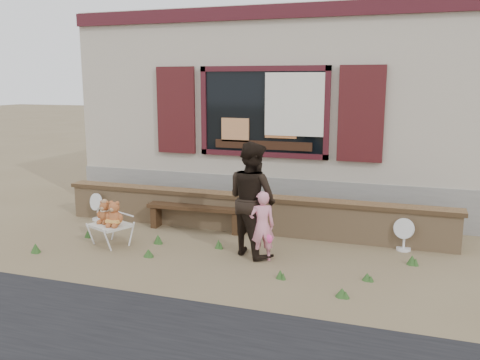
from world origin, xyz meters
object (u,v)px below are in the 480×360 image
(folding_chair, at_px, (111,226))
(child, at_px, (262,226))
(adult, at_px, (252,199))
(teddy_bear_right, at_px, (115,213))
(teddy_bear_left, at_px, (105,211))
(bench, at_px, (196,212))

(folding_chair, xyz_separation_m, child, (2.52, 0.11, 0.21))
(folding_chair, distance_m, adult, 2.39)
(teddy_bear_right, distance_m, adult, 2.22)
(folding_chair, relative_size, teddy_bear_left, 1.95)
(adult, bearing_deg, folding_chair, 40.67)
(folding_chair, relative_size, child, 0.69)
(folding_chair, bearing_deg, child, 26.06)
(teddy_bear_left, relative_size, teddy_bear_right, 0.90)
(folding_chair, relative_size, adult, 0.42)
(bench, bearing_deg, folding_chair, -129.98)
(folding_chair, relative_size, teddy_bear_right, 1.75)
(folding_chair, xyz_separation_m, teddy_bear_left, (-0.13, 0.06, 0.22))
(child, bearing_deg, folding_chair, -23.50)
(child, bearing_deg, adult, -71.10)
(bench, distance_m, folding_chair, 1.58)
(bench, distance_m, child, 1.95)
(adult, bearing_deg, teddy_bear_right, 42.58)
(child, relative_size, adult, 0.60)
(bench, relative_size, adult, 1.02)
(bench, height_order, teddy_bear_left, teddy_bear_left)
(folding_chair, bearing_deg, teddy_bear_left, -180.00)
(child, bearing_deg, bench, -62.35)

